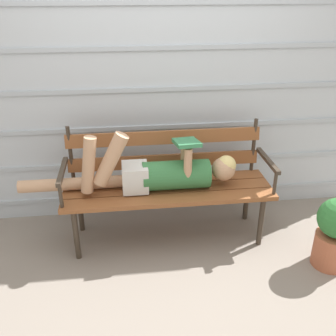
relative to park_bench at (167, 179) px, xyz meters
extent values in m
plane|color=gray|center=(0.00, -0.22, -0.52)|extent=(12.00, 12.00, 0.00)
cube|color=#B2BCC6|center=(0.00, 0.42, 0.65)|extent=(4.06, 0.06, 2.33)
cube|color=#A3ADB7|center=(0.00, 0.39, -0.35)|extent=(4.06, 0.02, 0.04)
cube|color=#A3ADB7|center=(0.00, 0.39, -0.02)|extent=(4.06, 0.02, 0.04)
cube|color=#A3ADB7|center=(0.00, 0.39, 0.31)|extent=(4.06, 0.02, 0.04)
cube|color=#A3ADB7|center=(0.00, 0.39, 0.65)|extent=(4.06, 0.02, 0.04)
cube|color=#A3ADB7|center=(0.00, 0.39, 0.98)|extent=(4.06, 0.02, 0.04)
cube|color=#A3ADB7|center=(0.00, 0.39, 1.31)|extent=(4.06, 0.02, 0.04)
cube|color=brown|center=(0.00, -0.24, -0.06)|extent=(1.67, 0.15, 0.04)
cube|color=brown|center=(0.00, -0.07, -0.06)|extent=(1.67, 0.15, 0.04)
cube|color=brown|center=(0.00, 0.09, -0.06)|extent=(1.67, 0.15, 0.04)
cube|color=brown|center=(0.00, 0.17, 0.08)|extent=(1.61, 0.05, 0.11)
cube|color=brown|center=(0.00, 0.17, 0.30)|extent=(1.61, 0.05, 0.11)
cylinder|color=#382D23|center=(-0.77, 0.17, 0.19)|extent=(0.03, 0.03, 0.47)
cylinder|color=#382D23|center=(0.77, 0.17, 0.19)|extent=(0.03, 0.03, 0.47)
cylinder|color=#382D23|center=(-0.74, -0.26, -0.30)|extent=(0.04, 0.04, 0.44)
cylinder|color=#382D23|center=(0.74, -0.26, -0.30)|extent=(0.04, 0.04, 0.44)
cylinder|color=#382D23|center=(-0.74, 0.12, -0.30)|extent=(0.04, 0.04, 0.44)
cylinder|color=#382D23|center=(0.74, 0.12, -0.30)|extent=(0.04, 0.04, 0.44)
cube|color=#382D23|center=(-0.81, -0.07, 0.15)|extent=(0.04, 0.47, 0.03)
cylinder|color=#382D23|center=(-0.81, -0.26, 0.05)|extent=(0.03, 0.03, 0.20)
cube|color=#382D23|center=(0.81, -0.07, 0.15)|extent=(0.04, 0.47, 0.03)
cylinder|color=#382D23|center=(0.81, -0.26, 0.05)|extent=(0.03, 0.03, 0.20)
cylinder|color=#33703D|center=(0.06, -0.07, 0.07)|extent=(0.53, 0.23, 0.23)
cube|color=silver|center=(-0.26, -0.07, 0.07)|extent=(0.20, 0.22, 0.21)
sphere|color=tan|center=(0.45, -0.07, 0.10)|extent=(0.19, 0.19, 0.19)
sphere|color=#E0C67A|center=(0.47, -0.07, 0.13)|extent=(0.16, 0.16, 0.16)
cylinder|color=tan|center=(-0.44, -0.13, 0.26)|extent=(0.29, 0.11, 0.43)
cylinder|color=tan|center=(-0.60, -0.13, 0.22)|extent=(0.15, 0.09, 0.45)
cylinder|color=tan|center=(-0.76, -0.01, 0.01)|extent=(0.83, 0.10, 0.10)
cylinder|color=tan|center=(0.14, -0.15, 0.20)|extent=(0.06, 0.06, 0.26)
cylinder|color=tan|center=(0.14, 0.01, 0.20)|extent=(0.06, 0.06, 0.26)
cube|color=#337A4C|center=(0.14, -0.07, 0.34)|extent=(0.20, 0.27, 0.07)
cylinder|color=#AD5B3D|center=(1.19, -0.57, -0.38)|extent=(0.27, 0.27, 0.27)
camera|label=1|loc=(-0.33, -2.79, 1.47)|focal=41.51mm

